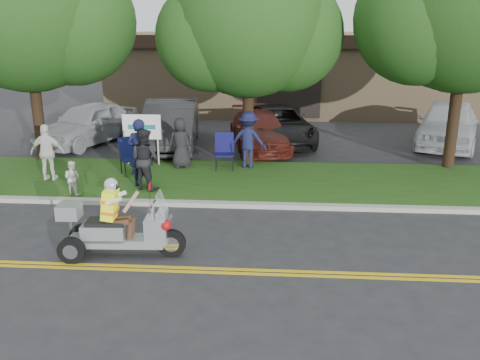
# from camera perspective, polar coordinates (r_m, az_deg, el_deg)

# --- Properties ---
(ground) EXTENTS (120.00, 120.00, 0.00)m
(ground) POSITION_cam_1_polar(r_m,az_deg,el_deg) (10.43, -4.11, -8.82)
(ground) COLOR #28282B
(ground) RESTS_ON ground
(centerline_near) EXTENTS (60.00, 0.10, 0.01)m
(centerline_near) POSITION_cam_1_polar(r_m,az_deg,el_deg) (9.91, -4.58, -10.26)
(centerline_near) COLOR gold
(centerline_near) RESTS_ON ground
(centerline_far) EXTENTS (60.00, 0.10, 0.01)m
(centerline_far) POSITION_cam_1_polar(r_m,az_deg,el_deg) (10.05, -4.45, -9.84)
(centerline_far) COLOR gold
(centerline_far) RESTS_ON ground
(curb) EXTENTS (60.00, 0.25, 0.12)m
(curb) POSITION_cam_1_polar(r_m,az_deg,el_deg) (13.19, -2.29, -2.75)
(curb) COLOR #A8A89E
(curb) RESTS_ON ground
(grass_verge) EXTENTS (60.00, 4.00, 0.10)m
(grass_verge) POSITION_cam_1_polar(r_m,az_deg,el_deg) (15.22, -1.41, 0.01)
(grass_verge) COLOR #234412
(grass_verge) RESTS_ON ground
(commercial_building) EXTENTS (18.00, 8.20, 4.00)m
(commercial_building) POSITION_cam_1_polar(r_m,az_deg,el_deg) (28.36, 5.35, 12.07)
(commercial_building) COLOR #9E7F5B
(commercial_building) RESTS_ON ground
(tree_left) EXTENTS (6.62, 5.40, 7.78)m
(tree_left) POSITION_cam_1_polar(r_m,az_deg,el_deg) (18.08, -22.69, 16.91)
(tree_left) COLOR #332114
(tree_left) RESTS_ON ground
(tree_mid) EXTENTS (5.88, 4.80, 7.05)m
(tree_mid) POSITION_cam_1_polar(r_m,az_deg,el_deg) (16.51, 1.16, 16.81)
(tree_mid) COLOR #332114
(tree_mid) RESTS_ON ground
(tree_right) EXTENTS (6.86, 5.60, 8.07)m
(tree_right) POSITION_cam_1_polar(r_m,az_deg,el_deg) (17.25, 24.38, 17.35)
(tree_right) COLOR #332114
(tree_right) RESTS_ON ground
(business_sign) EXTENTS (1.25, 0.06, 1.75)m
(business_sign) POSITION_cam_1_polar(r_m,az_deg,el_deg) (16.76, -10.95, 5.57)
(business_sign) COLOR silver
(business_sign) RESTS_ON ground
(trike_scooter) EXTENTS (2.55, 0.87, 1.67)m
(trike_scooter) POSITION_cam_1_polar(r_m,az_deg,el_deg) (10.59, -13.71, -5.41)
(trike_scooter) COLOR black
(trike_scooter) RESTS_ON ground
(lawn_chair_a) EXTENTS (0.64, 0.66, 1.13)m
(lawn_chair_a) POSITION_cam_1_polar(r_m,az_deg,el_deg) (16.12, -1.77, 3.54)
(lawn_chair_a) COLOR black
(lawn_chair_a) RESTS_ON grass_verge
(lawn_chair_b) EXTENTS (0.82, 0.83, 1.12)m
(lawn_chair_b) POSITION_cam_1_polar(r_m,az_deg,el_deg) (15.90, -12.31, 2.92)
(lawn_chair_b) COLOR black
(lawn_chair_b) RESTS_ON grass_verge
(spectator_adult_left) EXTENTS (0.71, 0.47, 1.94)m
(spectator_adult_left) POSITION_cam_1_polar(r_m,az_deg,el_deg) (14.51, -11.14, 3.00)
(spectator_adult_left) COLOR #14183A
(spectator_adult_left) RESTS_ON grass_verge
(spectator_adult_mid) EXTENTS (1.04, 0.95, 1.72)m
(spectator_adult_mid) POSITION_cam_1_polar(r_m,az_deg,el_deg) (14.27, -10.64, 2.33)
(spectator_adult_mid) COLOR black
(spectator_adult_mid) RESTS_ON grass_verge
(spectator_adult_right) EXTENTS (1.01, 0.50, 1.67)m
(spectator_adult_right) POSITION_cam_1_polar(r_m,az_deg,el_deg) (15.87, -20.80, 2.91)
(spectator_adult_right) COLOR white
(spectator_adult_right) RESTS_ON grass_verge
(spectator_chair_a) EXTENTS (1.28, 0.90, 1.80)m
(spectator_chair_a) POSITION_cam_1_polar(r_m,az_deg,el_deg) (16.17, 0.94, 4.55)
(spectator_chair_a) COLOR #171A41
(spectator_chair_a) RESTS_ON grass_verge
(spectator_chair_b) EXTENTS (0.91, 0.75, 1.60)m
(spectator_chair_b) POSITION_cam_1_polar(r_m,az_deg,el_deg) (16.31, -6.68, 4.18)
(spectator_chair_b) COLOR black
(spectator_chair_b) RESTS_ON grass_verge
(child_right) EXTENTS (0.53, 0.46, 0.94)m
(child_right) POSITION_cam_1_polar(r_m,az_deg,el_deg) (14.36, -18.32, 0.22)
(child_right) COLOR white
(child_right) RESTS_ON grass_verge
(parked_car_far_left) EXTENTS (3.47, 5.08, 1.60)m
(parked_car_far_left) POSITION_cam_1_polar(r_m,az_deg,el_deg) (20.75, -16.66, 6.11)
(parked_car_far_left) COLOR #A7A9AE
(parked_car_far_left) RESTS_ON ground
(parked_car_left) EXTENTS (2.44, 5.55, 1.77)m
(parked_car_left) POSITION_cam_1_polar(r_m,az_deg,el_deg) (19.45, -7.78, 6.22)
(parked_car_left) COLOR #2A292C
(parked_car_left) RESTS_ON ground
(parked_car_mid) EXTENTS (3.22, 5.48, 1.43)m
(parked_car_mid) POSITION_cam_1_polar(r_m,az_deg,el_deg) (20.03, 4.28, 6.16)
(parked_car_mid) COLOR black
(parked_car_mid) RESTS_ON ground
(parked_car_right) EXTENTS (2.72, 4.91, 1.35)m
(parked_car_right) POSITION_cam_1_polar(r_m,az_deg,el_deg) (19.22, 2.18, 5.59)
(parked_car_right) COLOR #541B13
(parked_car_right) RESTS_ON ground
(parked_car_far_right) EXTENTS (3.74, 5.52, 1.75)m
(parked_car_far_right) POSITION_cam_1_polar(r_m,az_deg,el_deg) (21.11, 22.31, 5.92)
(parked_car_far_right) COLOR silver
(parked_car_far_right) RESTS_ON ground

